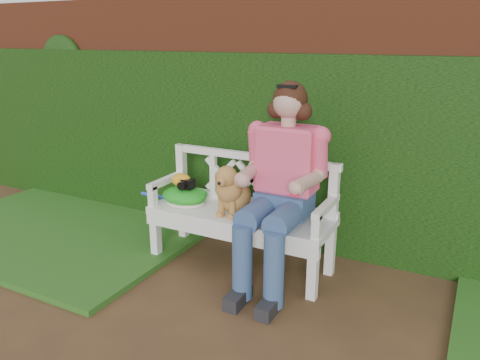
% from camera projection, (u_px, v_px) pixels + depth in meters
% --- Properties ---
extents(ground, '(60.00, 60.00, 0.00)m').
position_uv_depth(ground, '(239.00, 358.00, 2.78)').
color(ground, '#402B1D').
extents(brick_wall, '(10.00, 0.30, 2.20)m').
position_uv_depth(brick_wall, '(340.00, 125.00, 4.07)').
color(brick_wall, brown).
rests_on(brick_wall, ground).
extents(ivy_hedge, '(10.00, 0.18, 1.70)m').
position_uv_depth(ivy_hedge, '(331.00, 158.00, 3.96)').
color(ivy_hedge, '#265715').
rests_on(ivy_hedge, ground).
extents(grass_left, '(2.60, 2.00, 0.05)m').
position_uv_depth(grass_left, '(65.00, 229.00, 4.60)').
color(grass_left, '#195112').
rests_on(grass_left, ground).
extents(garden_bench, '(1.64, 0.77, 0.48)m').
position_uv_depth(garden_bench, '(240.00, 239.00, 3.84)').
color(garden_bench, white).
rests_on(garden_bench, ground).
extents(seated_woman, '(0.92, 1.06, 1.57)m').
position_uv_depth(seated_woman, '(284.00, 183.00, 3.49)').
color(seated_woman, '#D05064').
rests_on(seated_woman, ground).
extents(dog, '(0.33, 0.41, 0.42)m').
position_uv_depth(dog, '(233.00, 188.00, 3.69)').
color(dog, olive).
rests_on(dog, garden_bench).
extents(tennis_racket, '(0.71, 0.40, 0.03)m').
position_uv_depth(tennis_racket, '(182.00, 201.00, 3.98)').
color(tennis_racket, silver).
rests_on(tennis_racket, garden_bench).
extents(green_bag, '(0.49, 0.45, 0.14)m').
position_uv_depth(green_bag, '(184.00, 195.00, 3.97)').
color(green_bag, '#228F28').
rests_on(green_bag, garden_bench).
extents(camera_item, '(0.12, 0.09, 0.08)m').
position_uv_depth(camera_item, '(187.00, 183.00, 3.91)').
color(camera_item, black).
rests_on(camera_item, green_bag).
extents(baseball_glove, '(0.20, 0.17, 0.11)m').
position_uv_depth(baseball_glove, '(181.00, 180.00, 3.95)').
color(baseball_glove, orange).
rests_on(baseball_glove, green_bag).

